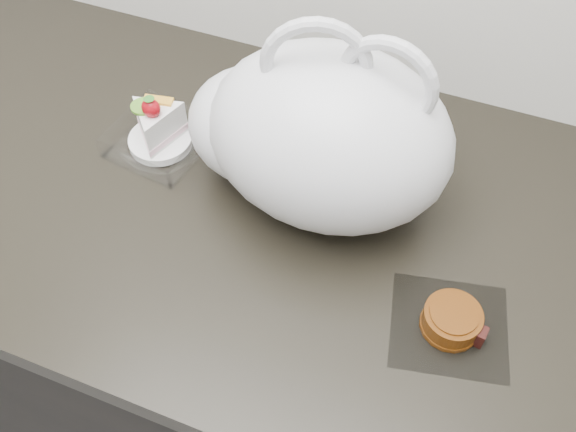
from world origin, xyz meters
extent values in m
cube|color=black|center=(0.00, 1.69, 0.43)|extent=(2.00, 0.60, 0.86)
cube|color=black|center=(0.00, 1.69, 0.88)|extent=(2.04, 0.64, 0.04)
cube|color=white|center=(-0.09, 1.73, 0.90)|extent=(0.14, 0.14, 0.00)
cylinder|color=white|center=(-0.09, 1.73, 0.91)|extent=(0.09, 0.09, 0.01)
ellipsoid|color=red|center=(-0.09, 1.72, 0.98)|extent=(0.03, 0.02, 0.03)
cone|color=#2D7223|center=(-0.09, 1.72, 1.00)|extent=(0.02, 0.02, 0.01)
cylinder|color=#68AB31|center=(-0.11, 1.73, 0.97)|extent=(0.03, 0.03, 0.00)
cube|color=gold|center=(-0.09, 1.75, 0.97)|extent=(0.04, 0.02, 0.00)
cube|color=white|center=(0.38, 1.59, 0.90)|extent=(0.16, 0.16, 0.00)
cylinder|color=#632B0B|center=(0.38, 1.59, 0.92)|extent=(0.09, 0.09, 0.03)
cylinder|color=#632B0B|center=(0.38, 1.59, 0.90)|extent=(0.09, 0.09, 0.01)
cylinder|color=#632B0B|center=(0.38, 1.59, 0.93)|extent=(0.07, 0.07, 0.00)
cube|color=black|center=(0.41, 1.58, 0.91)|extent=(0.02, 0.02, 0.03)
ellipsoid|color=silver|center=(0.17, 1.73, 1.02)|extent=(0.34, 0.28, 0.23)
ellipsoid|color=silver|center=(0.07, 1.74, 0.99)|extent=(0.20, 0.18, 0.15)
torus|color=silver|center=(0.15, 1.73, 1.12)|extent=(0.13, 0.05, 0.13)
torus|color=silver|center=(0.23, 1.74, 1.12)|extent=(0.12, 0.03, 0.12)
camera|label=1|loc=(0.33, 1.18, 1.59)|focal=40.00mm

